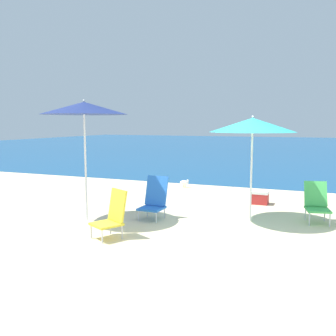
# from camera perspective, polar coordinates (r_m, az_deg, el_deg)

# --- Properties ---
(ground_plane) EXTENTS (60.00, 60.00, 0.00)m
(ground_plane) POSITION_cam_1_polar(r_m,az_deg,el_deg) (6.31, 10.41, -10.12)
(ground_plane) COLOR beige
(sea_water) EXTENTS (60.00, 40.00, 0.01)m
(sea_water) POSITION_cam_1_polar(r_m,az_deg,el_deg) (30.63, 20.02, 3.06)
(sea_water) COLOR navy
(sea_water) RESTS_ON ground
(beach_umbrella_teal) EXTENTS (1.57, 1.57, 1.96)m
(beach_umbrella_teal) POSITION_cam_1_polar(r_m,az_deg,el_deg) (7.03, 12.76, 6.39)
(beach_umbrella_teal) COLOR white
(beach_umbrella_teal) RESTS_ON ground
(beach_umbrella_navy) EXTENTS (1.60, 1.60, 2.26)m
(beach_umbrella_navy) POSITION_cam_1_polar(r_m,az_deg,el_deg) (7.11, -12.68, 8.85)
(beach_umbrella_navy) COLOR white
(beach_umbrella_navy) RESTS_ON ground
(beach_chair_green) EXTENTS (0.51, 0.64, 0.74)m
(beach_chair_green) POSITION_cam_1_polar(r_m,az_deg,el_deg) (7.47, 21.71, -4.84)
(beach_chair_green) COLOR silver
(beach_chair_green) RESTS_ON ground
(beach_chair_blue) EXTENTS (0.45, 0.55, 0.81)m
(beach_chair_blue) POSITION_cam_1_polar(r_m,az_deg,el_deg) (7.21, -2.10, -4.69)
(beach_chair_blue) COLOR silver
(beach_chair_blue) RESTS_ON ground
(beach_chair_yellow) EXTENTS (0.59, 0.62, 0.77)m
(beach_chair_yellow) POSITION_cam_1_polar(r_m,az_deg,el_deg) (6.09, -8.49, -6.99)
(beach_chair_yellow) COLOR silver
(beach_chair_yellow) RESTS_ON ground
(water_bottle) EXTENTS (0.07, 0.07, 0.28)m
(water_bottle) POSITION_cam_1_polar(r_m,az_deg,el_deg) (9.12, -1.63, -4.01)
(water_bottle) COLOR silver
(water_bottle) RESTS_ON ground
(cooler_box) EXTENTS (0.38, 0.33, 0.30)m
(cooler_box) POSITION_cam_1_polar(r_m,az_deg,el_deg) (8.79, 13.82, -4.36)
(cooler_box) COLOR #B72828
(cooler_box) RESTS_ON ground
(seagull) EXTENTS (0.27, 0.11, 0.23)m
(seagull) POSITION_cam_1_polar(r_m,az_deg,el_deg) (10.72, 2.54, -2.21)
(seagull) COLOR gold
(seagull) RESTS_ON ground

